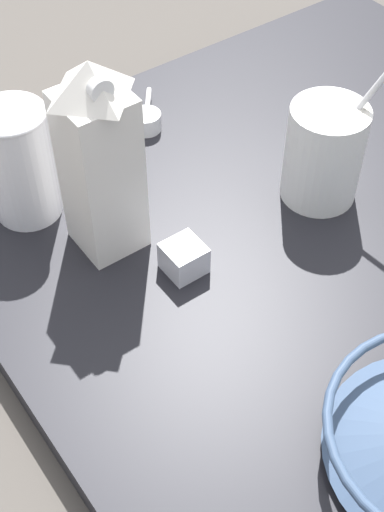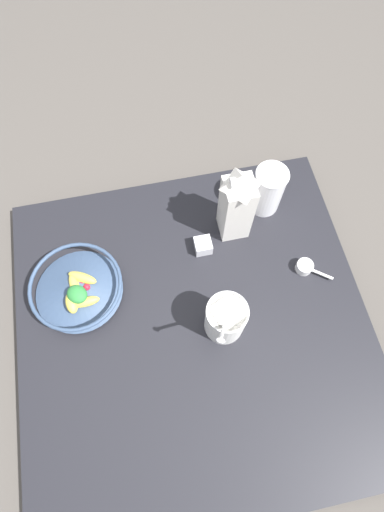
{
  "view_description": "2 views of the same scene",
  "coord_description": "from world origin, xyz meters",
  "px_view_note": "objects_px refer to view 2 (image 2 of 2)",
  "views": [
    {
      "loc": [
        -0.54,
        -0.4,
        0.7
      ],
      "look_at": [
        -0.21,
        0.05,
        0.08
      ],
      "focal_mm": 50.0,
      "sensor_mm": 36.0,
      "label": 1
    },
    {
      "loc": [
        0.23,
        -0.06,
        1.07
      ],
      "look_at": [
        -0.17,
        0.03,
        0.1
      ],
      "focal_mm": 28.0,
      "sensor_mm": 36.0,
      "label": 2
    }
  ],
  "objects_px": {
    "milk_carton": "(237,205)",
    "spice_jar": "(203,246)",
    "drinking_cup": "(268,189)",
    "fruit_bowl": "(77,288)",
    "yogurt_tub": "(226,318)"
  },
  "relations": [
    {
      "from": "yogurt_tub",
      "to": "milk_carton",
      "type": "bearing_deg",
      "value": 161.6
    },
    {
      "from": "yogurt_tub",
      "to": "spice_jar",
      "type": "xyz_separation_m",
      "value": [
        -0.23,
        -0.01,
        -0.06
      ]
    },
    {
      "from": "fruit_bowl",
      "to": "yogurt_tub",
      "type": "relative_size",
      "value": 1.02
    },
    {
      "from": "fruit_bowl",
      "to": "spice_jar",
      "type": "distance_m",
      "value": 0.36
    },
    {
      "from": "milk_carton",
      "to": "spice_jar",
      "type": "distance_m",
      "value": 0.16
    },
    {
      "from": "yogurt_tub",
      "to": "spice_jar",
      "type": "relative_size",
      "value": 5.15
    },
    {
      "from": "yogurt_tub",
      "to": "drinking_cup",
      "type": "height_order",
      "value": "yogurt_tub"
    },
    {
      "from": "milk_carton",
      "to": "drinking_cup",
      "type": "relative_size",
      "value": 1.66
    },
    {
      "from": "fruit_bowl",
      "to": "milk_carton",
      "type": "relative_size",
      "value": 0.94
    },
    {
      "from": "fruit_bowl",
      "to": "milk_carton",
      "type": "height_order",
      "value": "milk_carton"
    },
    {
      "from": "fruit_bowl",
      "to": "yogurt_tub",
      "type": "bearing_deg",
      "value": 65.06
    },
    {
      "from": "fruit_bowl",
      "to": "drinking_cup",
      "type": "bearing_deg",
      "value": 106.46
    },
    {
      "from": "spice_jar",
      "to": "milk_carton",
      "type": "bearing_deg",
      "value": 116.14
    },
    {
      "from": "drinking_cup",
      "to": "spice_jar",
      "type": "distance_m",
      "value": 0.24
    },
    {
      "from": "milk_carton",
      "to": "drinking_cup",
      "type": "distance_m",
      "value": 0.13
    }
  ]
}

